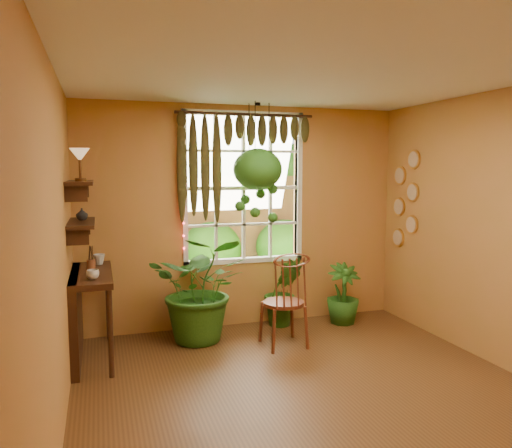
{
  "coord_description": "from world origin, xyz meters",
  "views": [
    {
      "loc": [
        -1.7,
        -3.62,
        1.94
      ],
      "look_at": [
        -0.2,
        1.15,
        1.38
      ],
      "focal_mm": 35.0,
      "sensor_mm": 36.0,
      "label": 1
    }
  ],
  "objects_px": {
    "potted_plant_left": "(202,288)",
    "potted_plant_mid": "(283,291)",
    "windsor_chair": "(285,315)",
    "counter_ledge": "(81,307)",
    "hanging_basket": "(258,174)"
  },
  "relations": [
    {
      "from": "potted_plant_left",
      "to": "potted_plant_mid",
      "type": "height_order",
      "value": "potted_plant_left"
    },
    {
      "from": "potted_plant_left",
      "to": "potted_plant_mid",
      "type": "relative_size",
      "value": 1.4
    },
    {
      "from": "windsor_chair",
      "to": "potted_plant_mid",
      "type": "xyz_separation_m",
      "value": [
        0.25,
        0.69,
        0.08
      ]
    },
    {
      "from": "counter_ledge",
      "to": "potted_plant_left",
      "type": "xyz_separation_m",
      "value": [
        1.28,
        0.18,
        0.05
      ]
    },
    {
      "from": "windsor_chair",
      "to": "hanging_basket",
      "type": "distance_m",
      "value": 1.65
    },
    {
      "from": "counter_ledge",
      "to": "windsor_chair",
      "type": "xyz_separation_m",
      "value": [
        2.1,
        -0.26,
        -0.2
      ]
    },
    {
      "from": "hanging_basket",
      "to": "potted_plant_mid",
      "type": "bearing_deg",
      "value": 8.32
    },
    {
      "from": "counter_ledge",
      "to": "hanging_basket",
      "type": "relative_size",
      "value": 0.85
    },
    {
      "from": "potted_plant_mid",
      "to": "hanging_basket",
      "type": "bearing_deg",
      "value": -171.68
    },
    {
      "from": "windsor_chair",
      "to": "potted_plant_mid",
      "type": "height_order",
      "value": "windsor_chair"
    },
    {
      "from": "windsor_chair",
      "to": "potted_plant_left",
      "type": "bearing_deg",
      "value": 148.99
    },
    {
      "from": "potted_plant_left",
      "to": "hanging_basket",
      "type": "relative_size",
      "value": 0.86
    },
    {
      "from": "counter_ledge",
      "to": "potted_plant_left",
      "type": "bearing_deg",
      "value": 8.24
    },
    {
      "from": "potted_plant_mid",
      "to": "hanging_basket",
      "type": "height_order",
      "value": "hanging_basket"
    },
    {
      "from": "counter_ledge",
      "to": "potted_plant_mid",
      "type": "relative_size",
      "value": 1.39
    }
  ]
}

